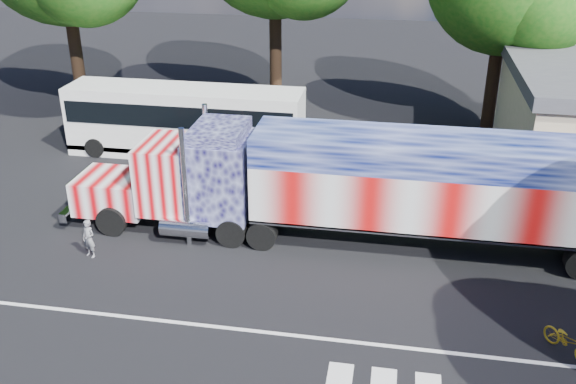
% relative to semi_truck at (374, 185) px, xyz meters
% --- Properties ---
extents(ground, '(100.00, 100.00, 0.00)m').
position_rel_semi_truck_xyz_m(ground, '(-3.17, -3.12, -2.40)').
color(ground, black).
extents(lane_markings, '(30.00, 2.67, 0.01)m').
position_rel_semi_truck_xyz_m(lane_markings, '(-1.46, -6.89, -2.40)').
color(lane_markings, silver).
rests_on(lane_markings, ground).
extents(semi_truck, '(21.88, 3.46, 4.66)m').
position_rel_semi_truck_xyz_m(semi_truck, '(0.00, 0.00, 0.00)').
color(semi_truck, black).
rests_on(semi_truck, ground).
extents(coach_bus, '(11.77, 2.74, 3.42)m').
position_rel_semi_truck_xyz_m(coach_bus, '(-9.72, 7.48, -0.63)').
color(coach_bus, silver).
rests_on(coach_bus, ground).
extents(woman, '(0.62, 0.51, 1.47)m').
position_rel_semi_truck_xyz_m(woman, '(-10.02, -2.84, -1.67)').
color(woman, slate).
rests_on(woman, ground).
extents(bicycle, '(1.51, 1.68, 0.88)m').
position_rel_semi_truck_xyz_m(bicycle, '(5.98, -5.54, -1.96)').
color(bicycle, gold).
rests_on(bicycle, ground).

